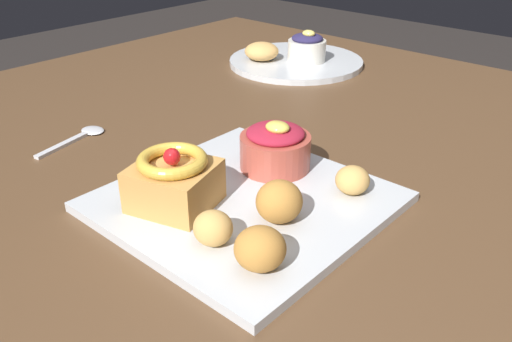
# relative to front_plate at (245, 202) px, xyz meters

# --- Properties ---
(dining_table) EXTENTS (1.56, 1.14, 0.73)m
(dining_table) POSITION_rel_front_plate_xyz_m (0.03, 0.19, -0.08)
(dining_table) COLOR brown
(dining_table) RESTS_ON ground_plane
(front_plate) EXTENTS (0.30, 0.30, 0.01)m
(front_plate) POSITION_rel_front_plate_xyz_m (0.00, 0.00, 0.00)
(front_plate) COLOR silver
(front_plate) RESTS_ON dining_table
(cake_slice) EXTENTS (0.11, 0.11, 0.07)m
(cake_slice) POSITION_rel_front_plate_xyz_m (-0.05, -0.07, 0.04)
(cake_slice) COLOR #C68E47
(cake_slice) RESTS_ON front_plate
(berry_ramekin) EXTENTS (0.09, 0.09, 0.07)m
(berry_ramekin) POSITION_rel_front_plate_xyz_m (-0.02, 0.08, 0.04)
(berry_ramekin) COLOR #B24C3D
(berry_ramekin) RESTS_ON front_plate
(fritter_front) EXTENTS (0.04, 0.04, 0.03)m
(fritter_front) POSITION_rel_front_plate_xyz_m (0.09, 0.10, 0.02)
(fritter_front) COLOR tan
(fritter_front) RESTS_ON front_plate
(fritter_middle) EXTENTS (0.05, 0.05, 0.05)m
(fritter_middle) POSITION_rel_front_plate_xyz_m (0.06, -0.01, 0.03)
(fritter_middle) COLOR #BC7F38
(fritter_middle) RESTS_ON front_plate
(fritter_back) EXTENTS (0.04, 0.04, 0.04)m
(fritter_back) POSITION_rel_front_plate_xyz_m (0.04, -0.09, 0.02)
(fritter_back) COLOR tan
(fritter_back) RESTS_ON front_plate
(fritter_extra) EXTENTS (0.05, 0.05, 0.04)m
(fritter_extra) POSITION_rel_front_plate_xyz_m (0.10, -0.09, 0.03)
(fritter_extra) COLOR #BC7F38
(fritter_extra) RESTS_ON front_plate
(back_plate) EXTENTS (0.29, 0.29, 0.01)m
(back_plate) POSITION_rel_front_plate_xyz_m (-0.32, 0.50, 0.00)
(back_plate) COLOR silver
(back_plate) RESTS_ON dining_table
(back_ramekin) EXTENTS (0.08, 0.08, 0.07)m
(back_ramekin) POSITION_rel_front_plate_xyz_m (-0.29, 0.51, 0.03)
(back_ramekin) COLOR silver
(back_ramekin) RESTS_ON back_plate
(back_pastry) EXTENTS (0.07, 0.07, 0.04)m
(back_pastry) POSITION_rel_front_plate_xyz_m (-0.37, 0.45, 0.02)
(back_pastry) COLOR tan
(back_pastry) RESTS_ON back_plate
(spoon) EXTENTS (0.05, 0.13, 0.00)m
(spoon) POSITION_rel_front_plate_xyz_m (-0.32, -0.02, -0.00)
(spoon) COLOR silver
(spoon) RESTS_ON dining_table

